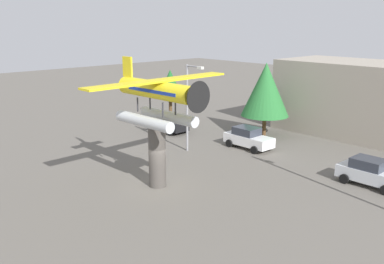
# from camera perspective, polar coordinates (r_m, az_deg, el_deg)

# --- Properties ---
(ground_plane) EXTENTS (140.00, 140.00, 0.00)m
(ground_plane) POSITION_cam_1_polar(r_m,az_deg,el_deg) (28.38, -4.49, -7.02)
(ground_plane) COLOR #605B54
(display_pedestal) EXTENTS (1.10, 1.10, 4.08)m
(display_pedestal) POSITION_cam_1_polar(r_m,az_deg,el_deg) (27.71, -4.57, -3.09)
(display_pedestal) COLOR #4C4742
(display_pedestal) RESTS_ON ground
(floatplane_monument) EXTENTS (6.95, 10.43, 4.00)m
(floatplane_monument) POSITION_cam_1_polar(r_m,az_deg,el_deg) (26.74, -4.55, 4.46)
(floatplane_monument) COLOR silver
(floatplane_monument) RESTS_ON display_pedestal
(car_near_black) EXTENTS (4.20, 2.02, 1.76)m
(car_near_black) POSITION_cam_1_polar(r_m,az_deg,el_deg) (41.75, -3.20, 1.26)
(car_near_black) COLOR black
(car_near_black) RESTS_ON ground
(car_mid_white) EXTENTS (4.20, 2.02, 1.76)m
(car_mid_white) POSITION_cam_1_polar(r_m,az_deg,el_deg) (36.48, 7.35, -0.76)
(car_mid_white) COLOR white
(car_mid_white) RESTS_ON ground
(car_far_silver) EXTENTS (4.20, 2.02, 1.76)m
(car_far_silver) POSITION_cam_1_polar(r_m,az_deg,el_deg) (30.32, 22.31, -4.90)
(car_far_silver) COLOR silver
(car_far_silver) RESTS_ON ground
(streetlight_primary) EXTENTS (1.84, 0.28, 7.00)m
(streetlight_primary) POSITION_cam_1_polar(r_m,az_deg,el_deg) (34.65, -0.40, 4.05)
(streetlight_primary) COLOR gray
(streetlight_primary) RESTS_ON ground
(storefront_building) EXTENTS (13.93, 7.54, 6.71)m
(storefront_building) POSITION_cam_1_polar(r_m,az_deg,el_deg) (43.21, 20.84, 4.14)
(storefront_building) COLOR #9E9384
(storefront_building) RESTS_ON ground
(tree_west) EXTENTS (2.72, 2.72, 5.37)m
(tree_west) POSITION_cam_1_polar(r_m,az_deg,el_deg) (46.14, -2.86, 6.23)
(tree_west) COLOR brown
(tree_west) RESTS_ON ground
(tree_east) EXTENTS (4.34, 4.34, 6.69)m
(tree_east) POSITION_cam_1_polar(r_m,az_deg,el_deg) (40.14, 9.59, 5.49)
(tree_east) COLOR brown
(tree_east) RESTS_ON ground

